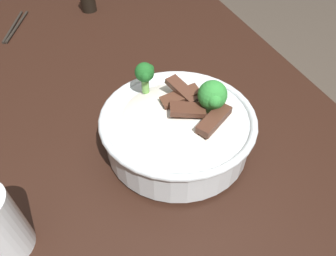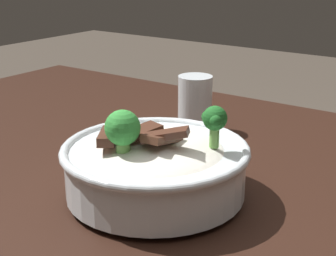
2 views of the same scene
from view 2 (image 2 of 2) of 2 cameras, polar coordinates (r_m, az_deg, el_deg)
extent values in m
cube|color=black|center=(0.74, 6.29, -8.48)|extent=(1.60, 0.87, 0.06)
cube|color=black|center=(1.57, -11.22, -8.94)|extent=(0.07, 0.07, 0.72)
cylinder|color=silver|center=(0.69, -1.40, -7.47)|extent=(0.10, 0.10, 0.01)
cylinder|color=silver|center=(0.67, -1.43, -4.84)|extent=(0.24, 0.24, 0.06)
torus|color=silver|center=(0.66, -1.45, -2.42)|extent=(0.25, 0.25, 0.01)
ellipsoid|color=white|center=(0.66, -1.44, -3.26)|extent=(0.20, 0.20, 0.05)
cube|color=#4C2B1E|center=(0.65, -6.72, -0.92)|extent=(0.06, 0.07, 0.02)
cube|color=#4C2B1E|center=(0.62, -0.35, -0.78)|extent=(0.06, 0.04, 0.02)
cube|color=#4C2B1E|center=(0.65, -3.03, -0.40)|extent=(0.04, 0.06, 0.01)
cube|color=#563323|center=(0.63, -0.64, -1.11)|extent=(0.03, 0.06, 0.02)
cylinder|color=#6BA84C|center=(0.65, 5.23, -0.96)|extent=(0.01, 0.01, 0.03)
sphere|color=#1E6023|center=(0.64, 5.29, 1.11)|extent=(0.03, 0.03, 0.03)
sphere|color=#1E6023|center=(0.64, 4.49, 1.26)|extent=(0.02, 0.02, 0.02)
sphere|color=#1E6023|center=(0.63, 5.38, 0.80)|extent=(0.02, 0.02, 0.02)
cylinder|color=#6BA84C|center=(0.63, -5.07, -2.04)|extent=(0.02, 0.02, 0.02)
sphere|color=green|center=(0.62, -5.13, 0.04)|extent=(0.04, 0.04, 0.04)
sphere|color=green|center=(0.63, -5.96, 0.51)|extent=(0.02, 0.02, 0.02)
sphere|color=green|center=(0.61, -5.56, 0.06)|extent=(0.03, 0.03, 0.03)
cylinder|color=white|center=(0.94, 3.00, -0.07)|extent=(0.06, 0.06, 0.00)
cylinder|color=white|center=(0.93, 3.05, 2.77)|extent=(0.06, 0.06, 0.10)
cylinder|color=silver|center=(0.93, 3.04, 2.11)|extent=(0.05, 0.05, 0.07)
camera|label=1|loc=(0.92, -14.54, 22.37)|focal=30.86mm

